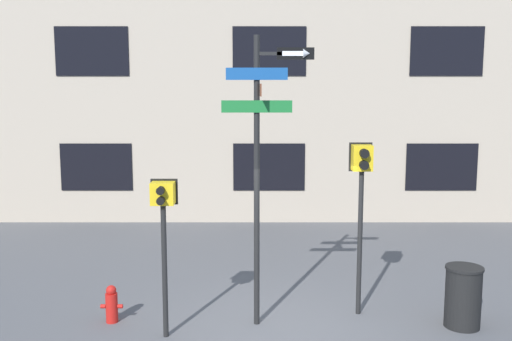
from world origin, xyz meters
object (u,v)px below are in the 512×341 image
street_sign_pole (260,153)px  pedestrian_signal_right (361,181)px  pedestrian_signal_left (162,215)px  trash_bin (462,297)px  fire_hydrant (111,304)px

street_sign_pole → pedestrian_signal_right: street_sign_pole is taller
pedestrian_signal_left → pedestrian_signal_right: pedestrian_signal_right is taller
street_sign_pole → trash_bin: size_ratio=4.63×
pedestrian_signal_right → fire_hydrant: size_ratio=4.67×
pedestrian_signal_right → trash_bin: bearing=-18.7°
pedestrian_signal_left → pedestrian_signal_right: 3.21m
pedestrian_signal_right → trash_bin: pedestrian_signal_right is taller
fire_hydrant → trash_bin: size_ratio=0.63×
street_sign_pole → fire_hydrant: bearing=178.3°
pedestrian_signal_left → pedestrian_signal_right: (3.07, 0.89, 0.36)m
street_sign_pole → trash_bin: bearing=-1.9°
pedestrian_signal_right → trash_bin: size_ratio=2.93×
street_sign_pole → pedestrian_signal_left: 1.74m
street_sign_pole → trash_bin: street_sign_pole is taller
pedestrian_signal_right → fire_hydrant: 4.48m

